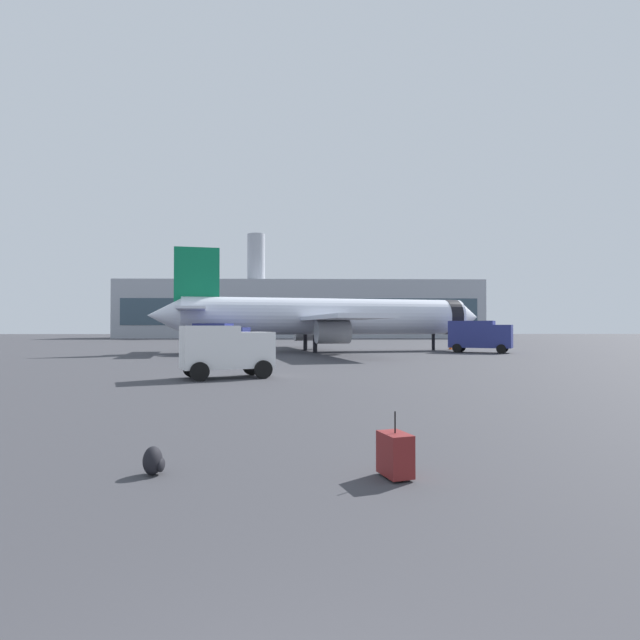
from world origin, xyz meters
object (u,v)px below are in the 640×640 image
object	(u,v)px
service_truck	(221,337)
traveller_backpack	(154,461)
airplane_at_gate	(326,317)
safety_cone_near	(269,356)
cargo_van	(226,349)
fuel_truck	(480,335)
rolling_suitcase	(395,454)
safety_cone_mid	(450,346)

from	to	relation	value
service_truck	traveller_backpack	size ratio (longest dim) A/B	10.77
airplane_at_gate	safety_cone_near	world-z (taller)	airplane_at_gate
service_truck	cargo_van	world-z (taller)	service_truck
fuel_truck	rolling_suitcase	distance (m)	44.71
safety_cone_near	traveller_backpack	distance (m)	29.83
fuel_truck	traveller_backpack	bearing A→B (deg)	-115.53
safety_cone_mid	traveller_backpack	size ratio (longest dim) A/B	1.74
safety_cone_near	airplane_at_gate	bearing A→B (deg)	71.07
service_truck	safety_cone_near	world-z (taller)	service_truck
service_truck	rolling_suitcase	bearing A→B (deg)	-75.94
rolling_suitcase	traveller_backpack	distance (m)	4.08
traveller_backpack	safety_cone_mid	bearing A→B (deg)	68.78
traveller_backpack	safety_cone_near	bearing A→B (deg)	90.82
cargo_van	traveller_backpack	distance (m)	16.53
airplane_at_gate	fuel_truck	world-z (taller)	airplane_at_gate
service_truck	safety_cone_mid	world-z (taller)	service_truck
safety_cone_mid	airplane_at_gate	bearing A→B (deg)	-162.14
airplane_at_gate	service_truck	xyz separation A→B (m)	(-9.92, -6.53, -2.05)
safety_cone_near	traveller_backpack	size ratio (longest dim) A/B	1.41
fuel_truck	safety_cone_near	world-z (taller)	fuel_truck
airplane_at_gate	safety_cone_mid	distance (m)	15.54
airplane_at_gate	rolling_suitcase	size ratio (longest dim) A/B	32.32
airplane_at_gate	fuel_truck	xyz separation A→B (m)	(15.36, -2.61, -1.88)
safety_cone_mid	rolling_suitcase	xyz separation A→B (m)	(-14.89, -49.08, -0.02)
airplane_at_gate	safety_cone_near	bearing A→B (deg)	-108.93
fuel_truck	traveller_backpack	size ratio (longest dim) A/B	13.41
fuel_truck	service_truck	bearing A→B (deg)	-171.18
safety_cone_mid	cargo_van	bearing A→B (deg)	-122.25
service_truck	traveller_backpack	bearing A→B (deg)	-81.80
airplane_at_gate	safety_cone_mid	bearing A→B (deg)	17.86
safety_cone_mid	rolling_suitcase	distance (m)	51.29
airplane_at_gate	rolling_suitcase	bearing A→B (deg)	-90.55
fuel_truck	safety_cone_near	distance (m)	23.47
service_truck	safety_cone_near	distance (m)	9.36
cargo_van	traveller_backpack	size ratio (longest dim) A/B	10.06
service_truck	traveller_backpack	distance (m)	38.05
airplane_at_gate	service_truck	bearing A→B (deg)	-146.62
fuel_truck	safety_cone_mid	world-z (taller)	fuel_truck
service_truck	fuel_truck	xyz separation A→B (m)	(25.27, 3.92, 0.16)
fuel_truck	safety_cone_mid	bearing A→B (deg)	96.95
cargo_van	rolling_suitcase	size ratio (longest dim) A/B	4.39
cargo_van	safety_cone_mid	bearing A→B (deg)	57.75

